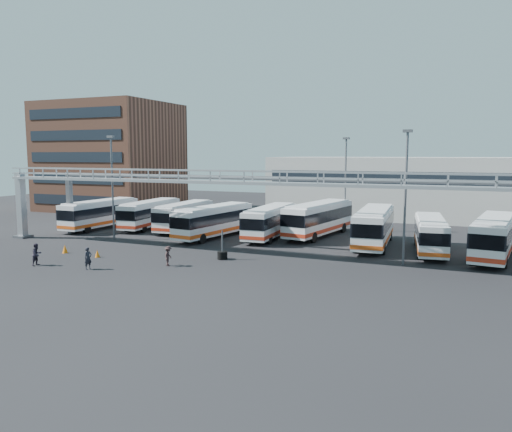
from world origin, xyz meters
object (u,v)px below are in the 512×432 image
at_px(light_pole_mid, 406,190).
at_px(cone_left, 97,253).
at_px(pedestrian_a, 88,258).
at_px(bus_2, 184,215).
at_px(bus_8, 494,236).
at_px(bus_7, 430,233).
at_px(bus_6, 374,226).
at_px(bus_0, 100,213).
at_px(tire_stack, 222,254).
at_px(pedestrian_b, 37,254).
at_px(bus_5, 319,218).
at_px(pedestrian_c, 168,256).
at_px(bus_1, 150,213).
at_px(bus_4, 271,221).
at_px(bus_3, 214,220).
at_px(light_pole_back, 345,179).
at_px(light_pole_left, 112,182).
at_px(cone_right, 65,249).

height_order(light_pole_mid, cone_left, light_pole_mid).
bearing_deg(pedestrian_a, bus_2, 24.20).
bearing_deg(bus_8, bus_7, -179.07).
bearing_deg(bus_6, bus_0, 177.98).
bearing_deg(pedestrian_a, light_pole_mid, -49.42).
relative_size(pedestrian_a, tire_stack, 0.71).
distance_m(pedestrian_a, pedestrian_b, 4.52).
bearing_deg(cone_left, bus_6, 34.65).
height_order(bus_6, bus_7, bus_6).
height_order(light_pole_mid, bus_5, light_pole_mid).
distance_m(bus_0, pedestrian_c, 22.15).
relative_size(bus_1, bus_4, 0.99).
bearing_deg(tire_stack, bus_5, 73.99).
xyz_separation_m(bus_2, bus_7, (26.02, -2.75, -0.02)).
bearing_deg(tire_stack, bus_2, 131.76).
bearing_deg(bus_8, pedestrian_c, -143.44).
relative_size(bus_4, pedestrian_c, 6.98).
bearing_deg(bus_5, bus_3, -143.48).
distance_m(bus_3, bus_5, 10.72).
relative_size(light_pole_back, bus_4, 0.96).
bearing_deg(light_pole_left, bus_3, 27.14).
height_order(light_pole_mid, bus_6, light_pole_mid).
xyz_separation_m(light_pole_mid, pedestrian_a, (-21.09, -10.50, -4.90)).
bearing_deg(bus_5, bus_1, -165.42).
bearing_deg(pedestrian_c, tire_stack, -48.63).
relative_size(pedestrian_b, cone_left, 2.64).
bearing_deg(bus_7, cone_right, -163.98).
relative_size(cone_left, cone_right, 0.89).
relative_size(bus_2, pedestrian_c, 6.70).
bearing_deg(bus_4, cone_left, -125.96).
distance_m(bus_3, bus_8, 25.56).
height_order(bus_4, bus_7, bus_4).
bearing_deg(pedestrian_a, bus_5, -14.54).
height_order(bus_4, cone_right, bus_4).
distance_m(bus_1, bus_6, 25.60).
bearing_deg(pedestrian_b, cone_right, 18.68).
bearing_deg(bus_0, pedestrian_c, -36.05).
relative_size(bus_2, bus_5, 0.87).
height_order(bus_2, pedestrian_b, bus_2).
bearing_deg(pedestrian_b, bus_1, 8.94).
xyz_separation_m(bus_6, cone_left, (-19.98, -13.81, -1.60)).
bearing_deg(bus_6, bus_8, -13.19).
relative_size(light_pole_left, bus_0, 0.96).
xyz_separation_m(bus_0, bus_8, (40.38, -0.72, 0.08)).
xyz_separation_m(bus_2, bus_4, (10.67, -1.07, 0.08)).
bearing_deg(bus_6, bus_3, -178.43).
bearing_deg(pedestrian_b, cone_left, -28.40).
distance_m(light_pole_mid, bus_7, 7.34).
xyz_separation_m(bus_3, bus_4, (5.33, 2.08, -0.03)).
height_order(light_pole_back, bus_2, light_pole_back).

